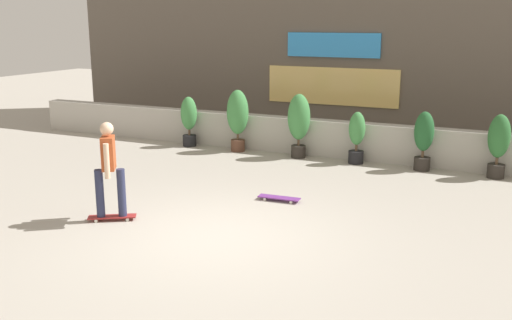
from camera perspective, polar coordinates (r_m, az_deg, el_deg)
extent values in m
plane|color=#A8A093|center=(9.28, -3.93, -7.41)|extent=(48.00, 48.00, 0.00)
cube|color=#B2ADA3|center=(14.50, 7.50, 2.10)|extent=(18.00, 0.40, 0.90)
cube|color=#60564C|center=(18.07, 11.71, 13.15)|extent=(20.00, 2.00, 6.50)
cube|color=#3399F2|center=(17.34, 7.58, 11.15)|extent=(2.80, 0.08, 0.70)
cube|color=#F2CC72|center=(17.44, 7.46, 7.21)|extent=(4.00, 0.06, 1.10)
cylinder|color=black|center=(15.72, -6.56, 1.91)|extent=(0.36, 0.36, 0.30)
cylinder|color=brown|center=(15.68, -6.58, 2.72)|extent=(0.06, 0.06, 0.15)
ellipsoid|color=#428C47|center=(15.59, -6.63, 4.58)|extent=(0.43, 0.43, 0.88)
cylinder|color=brown|center=(15.03, -1.79, 1.45)|extent=(0.36, 0.36, 0.30)
cylinder|color=brown|center=(14.98, -1.80, 2.29)|extent=(0.06, 0.06, 0.15)
ellipsoid|color=#428C47|center=(14.87, -1.82, 4.73)|extent=(0.56, 0.56, 1.14)
cylinder|color=#2D2823|center=(14.37, 4.19, 0.85)|extent=(0.36, 0.36, 0.30)
cylinder|color=brown|center=(14.32, 4.20, 1.73)|extent=(0.06, 0.06, 0.15)
ellipsoid|color=#428C47|center=(14.20, 4.25, 4.25)|extent=(0.55, 0.55, 1.13)
cylinder|color=black|center=(13.94, 9.79, 0.28)|extent=(0.36, 0.36, 0.30)
cylinder|color=brown|center=(13.89, 9.83, 1.18)|extent=(0.06, 0.06, 0.15)
ellipsoid|color=#428C47|center=(13.80, 9.91, 3.08)|extent=(0.38, 0.38, 0.78)
cylinder|color=#2D2823|center=(13.64, 16.00, -0.35)|extent=(0.36, 0.36, 0.30)
cylinder|color=brown|center=(13.59, 16.06, 0.57)|extent=(0.06, 0.06, 0.15)
ellipsoid|color=#235B2D|center=(13.48, 16.21, 2.73)|extent=(0.44, 0.44, 0.89)
cylinder|color=#2D2823|center=(13.51, 22.50, -1.01)|extent=(0.36, 0.36, 0.30)
cylinder|color=brown|center=(13.46, 22.59, -0.08)|extent=(0.06, 0.06, 0.15)
ellipsoid|color=#2D6B33|center=(13.35, 22.80, 2.18)|extent=(0.46, 0.46, 0.94)
cube|color=maroon|center=(10.20, -13.96, -5.42)|extent=(0.79, 0.59, 0.02)
cylinder|color=silver|center=(10.26, -12.45, -5.45)|extent=(0.06, 0.05, 0.06)
cylinder|color=silver|center=(10.11, -12.53, -5.75)|extent=(0.06, 0.05, 0.06)
cylinder|color=silver|center=(10.32, -15.34, -5.50)|extent=(0.06, 0.05, 0.06)
cylinder|color=silver|center=(10.18, -15.46, -5.79)|extent=(0.06, 0.05, 0.06)
cylinder|color=#282D4C|center=(10.05, -13.08, -3.14)|extent=(0.14, 0.14, 0.82)
cylinder|color=#282D4C|center=(10.10, -15.11, -3.18)|extent=(0.14, 0.14, 0.82)
cube|color=#B24C26|center=(9.90, -14.33, 0.66)|extent=(0.36, 0.41, 0.56)
sphere|color=beige|center=(9.82, -14.47, 2.99)|extent=(0.22, 0.22, 0.22)
cylinder|color=beige|center=(10.15, -14.14, 0.52)|extent=(0.09, 0.09, 0.58)
cylinder|color=beige|center=(9.69, -14.47, -0.11)|extent=(0.09, 0.09, 0.58)
cube|color=#72338C|center=(10.94, 2.29, -3.71)|extent=(0.81, 0.25, 0.02)
cylinder|color=silver|center=(10.96, 0.87, -3.87)|extent=(0.06, 0.03, 0.06)
cylinder|color=silver|center=(11.10, 1.16, -3.64)|extent=(0.06, 0.03, 0.06)
cylinder|color=silver|center=(10.80, 3.46, -4.17)|extent=(0.06, 0.03, 0.06)
cylinder|color=silver|center=(10.94, 3.72, -3.93)|extent=(0.06, 0.03, 0.06)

